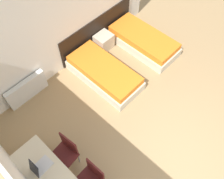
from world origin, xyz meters
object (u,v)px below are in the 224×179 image
object	(u,v)px
bed_near_window	(104,73)
chair_near_notebook	(91,179)
bed_near_door	(143,41)
nightstand	(104,42)
laptop	(39,167)
chair_near_laptop	(65,153)

from	to	relation	value
bed_near_window	chair_near_notebook	size ratio (longest dim) A/B	2.19
bed_near_door	nightstand	bearing A→B (deg)	134.81
chair_near_notebook	laptop	xyz separation A→B (m)	(-0.51, 0.71, 0.31)
chair_near_notebook	bed_near_door	bearing A→B (deg)	23.04
chair_near_notebook	bed_near_window	bearing A→B (deg)	37.26
bed_near_window	nightstand	bearing A→B (deg)	45.19
nightstand	chair_near_laptop	size ratio (longest dim) A/B	0.51
bed_near_door	chair_near_laptop	bearing A→B (deg)	-164.87
bed_near_door	nightstand	size ratio (longest dim) A/B	4.26
nightstand	bed_near_door	bearing A→B (deg)	-45.19
bed_near_door	chair_near_laptop	world-z (taller)	chair_near_laptop
bed_near_door	chair_near_laptop	distance (m)	3.70
chair_near_laptop	chair_near_notebook	xyz separation A→B (m)	(0.00, -0.71, 0.00)
nightstand	laptop	bearing A→B (deg)	-152.51
laptop	bed_near_door	bearing A→B (deg)	10.62
chair_near_laptop	chair_near_notebook	bearing A→B (deg)	-96.05
chair_near_laptop	chair_near_notebook	world-z (taller)	same
bed_near_door	chair_near_laptop	size ratio (longest dim) A/B	2.19
bed_near_window	laptop	size ratio (longest dim) A/B	5.39
bed_near_window	chair_near_laptop	bearing A→B (deg)	-154.70
bed_near_window	chair_near_laptop	xyz separation A→B (m)	(-2.04, -0.96, 0.27)
bed_near_window	chair_near_laptop	size ratio (longest dim) A/B	2.19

